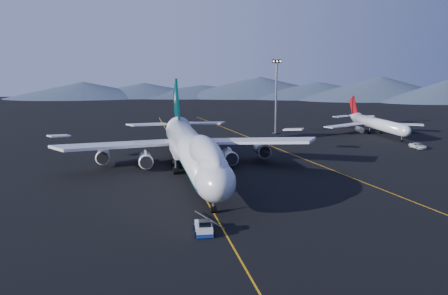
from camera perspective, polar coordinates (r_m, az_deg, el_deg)
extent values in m
plane|color=black|center=(106.42, -3.64, -3.24)|extent=(500.00, 500.00, 0.00)
cube|color=orange|center=(106.41, -3.64, -3.23)|extent=(0.25, 220.00, 0.01)
cube|color=orange|center=(123.14, 9.72, -1.53)|extent=(28.08, 198.09, 0.01)
cone|color=#3D4B5E|center=(335.84, -15.81, 6.52)|extent=(100.00, 100.00, 12.00)
cone|color=#3D4B5E|center=(339.05, -2.54, 6.92)|extent=(100.00, 100.00, 12.00)
cone|color=#3D4B5E|center=(334.39, 10.76, 6.71)|extent=(100.00, 100.00, 12.00)
cone|color=#3D4B5E|center=(322.06, 24.22, 5.89)|extent=(100.00, 100.00, 12.00)
cylinder|color=silver|center=(105.27, -3.68, -0.27)|extent=(6.50, 56.00, 6.50)
ellipsoid|color=silver|center=(78.18, -1.04, -3.88)|extent=(6.50, 10.40, 6.50)
ellipsoid|color=silver|center=(86.80, -2.13, -0.79)|extent=(5.13, 25.16, 5.85)
cube|color=black|center=(75.98, -0.78, -3.35)|extent=(3.60, 1.61, 1.29)
cone|color=silver|center=(137.56, -5.44, 2.48)|extent=(6.50, 12.00, 6.50)
cube|color=#033534|center=(106.41, -3.74, -0.65)|extent=(6.24, 60.00, 1.10)
cube|color=silver|center=(110.84, -4.04, -0.33)|extent=(7.50, 13.00, 1.60)
cube|color=silver|center=(115.86, -11.54, 0.30)|extent=(30.62, 23.28, 2.83)
cube|color=silver|center=(119.09, 2.55, 0.75)|extent=(30.62, 23.28, 2.83)
cylinder|color=slate|center=(112.48, -8.96, -1.36)|extent=(2.90, 5.50, 2.90)
cylinder|color=slate|center=(118.95, -13.65, -0.90)|extent=(2.90, 5.50, 2.90)
cylinder|color=slate|center=(114.67, 0.57, -1.02)|extent=(2.90, 5.50, 2.90)
cylinder|color=slate|center=(123.06, 4.30, -0.29)|extent=(2.90, 5.50, 2.90)
cube|color=#033534|center=(136.01, -5.44, 4.51)|extent=(0.55, 14.11, 15.94)
cube|color=silver|center=(138.49, -8.60, 2.63)|extent=(12.39, 9.47, 0.98)
cube|color=silver|center=(139.90, -2.45, 2.80)|extent=(12.39, 9.47, 0.98)
cylinder|color=black|center=(80.96, -1.21, -7.10)|extent=(0.90, 1.10, 1.10)
cube|color=silver|center=(71.81, -2.34, -9.17)|extent=(2.58, 4.70, 1.14)
cube|color=navy|center=(71.95, -2.34, -9.49)|extent=(2.69, 4.91, 0.52)
cube|color=black|center=(71.54, -2.34, -8.55)|extent=(1.76, 1.76, 0.93)
cylinder|color=silver|center=(170.82, 17.23, 2.56)|extent=(3.70, 31.12, 3.70)
ellipsoid|color=silver|center=(157.41, 19.88, 1.81)|extent=(3.70, 5.17, 3.70)
cone|color=silver|center=(187.14, 14.58, 3.43)|extent=(3.70, 6.81, 3.70)
cube|color=silver|center=(170.93, 13.57, 2.47)|extent=(16.33, 11.03, 0.34)
cube|color=silver|center=(179.85, 19.22, 2.56)|extent=(16.33, 11.03, 0.34)
cylinder|color=slate|center=(170.77, 15.23, 2.00)|extent=(1.85, 3.40, 1.85)
cylinder|color=slate|center=(175.74, 18.36, 2.06)|extent=(1.85, 3.40, 1.85)
cube|color=#9B0E12|center=(187.20, 14.56, 4.57)|extent=(0.34, 6.63, 7.84)
imported|color=silver|center=(148.41, 21.30, 0.18)|extent=(2.94, 5.67, 1.53)
cylinder|color=black|center=(166.72, 5.89, 1.64)|extent=(2.26, 2.26, 0.38)
cylinder|color=slate|center=(165.44, 5.97, 5.60)|extent=(0.66, 0.66, 23.51)
cube|color=black|center=(164.96, 6.04, 9.78)|extent=(3.01, 0.75, 1.13)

